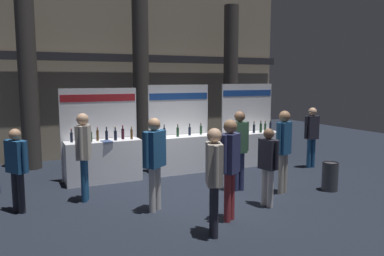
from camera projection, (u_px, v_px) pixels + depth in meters
ground_plane at (198, 193)px, 8.41m from camera, size 24.00×24.00×0.00m
hall_colonnade at (133, 69)px, 12.49m from camera, size 11.12×1.40×5.84m
exhibitor_booth_0 at (103, 157)px, 9.34m from camera, size 1.92×0.71×2.31m
exhibitor_booth_1 at (183, 150)px, 10.33m from camera, size 1.78×0.66×2.38m
exhibitor_booth_2 at (252, 144)px, 11.26m from camera, size 1.74×0.66×2.39m
trash_bin at (330, 176)px, 8.59m from camera, size 0.36×0.36×0.66m
visitor_0 at (312, 132)px, 10.74m from camera, size 0.50×0.24×1.73m
visitor_1 at (84, 149)px, 7.75m from camera, size 0.36×0.46×1.85m
visitor_2 at (155, 155)px, 7.16m from camera, size 0.50×0.46×1.81m
visitor_3 at (239, 144)px, 8.49m from camera, size 0.48×0.24×1.83m
visitor_4 at (230, 161)px, 6.65m from camera, size 0.44×0.39×1.83m
visitor_5 at (268, 161)px, 7.45m from camera, size 0.28×0.52×1.58m
visitor_6 at (214, 172)px, 6.00m from camera, size 0.36×0.54×1.77m
visitor_8 at (284, 145)px, 8.28m from camera, size 0.46×0.30×1.85m
visitor_9 at (17, 163)px, 7.09m from camera, size 0.41×0.51×1.62m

